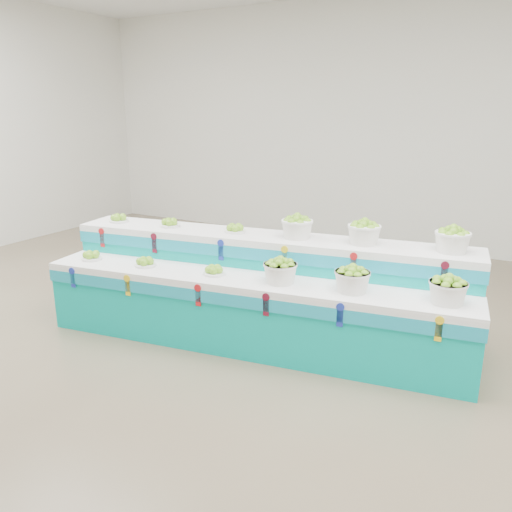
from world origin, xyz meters
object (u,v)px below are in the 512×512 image
object	(u,v)px
basket_lower_left	(280,271)
plate_upper_mid	(170,222)
display_stand	(256,290)
basket_upper_right	(452,240)

from	to	relation	value
basket_lower_left	plate_upper_mid	xyz separation A→B (m)	(-1.50, 0.31, 0.23)
basket_lower_left	plate_upper_mid	world-z (taller)	plate_upper_mid
basket_lower_left	plate_upper_mid	size ratio (longest dim) A/B	1.43
display_stand	basket_lower_left	size ratio (longest dim) A/B	13.55
plate_upper_mid	basket_upper_right	bearing A→B (deg)	8.35
display_stand	basket_upper_right	size ratio (longest dim) A/B	13.55
basket_lower_left	basket_upper_right	size ratio (longest dim) A/B	1.00
basket_upper_right	plate_upper_mid	bearing A→B (deg)	-171.65
plate_upper_mid	display_stand	bearing A→B (deg)	-4.95
plate_upper_mid	basket_lower_left	bearing A→B (deg)	-11.57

